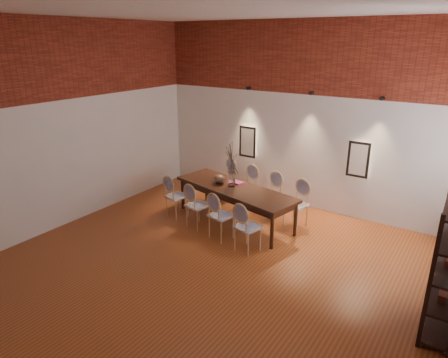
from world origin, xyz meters
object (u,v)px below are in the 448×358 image
Objects in this scene: chair_near_b at (198,205)px; chair_far_d at (296,205)px; dining_table at (235,204)px; chair_near_a at (177,196)px; chair_near_d at (248,227)px; chair_near_c at (221,215)px; book at (237,182)px; chair_far_a at (225,180)px; chair_far_c at (270,196)px; bowl at (219,179)px; vase at (232,179)px; chair_far_b at (246,187)px.

chair_near_b and chair_far_d have the same top height.
chair_near_a is at bearing -144.82° from dining_table.
chair_near_d is 1.43m from chair_far_d.
book is (-0.30, 1.02, 0.30)m from chair_near_c.
chair_far_a is at bearing 115.31° from chair_near_b.
chair_far_c is 1.00× the size of chair_far_d.
dining_table is at bearing 35.18° from chair_far_d.
dining_table is 1.24m from chair_far_d.
book is (-0.11, 0.25, 0.39)m from dining_table.
vase is at bearing -2.81° from bowl.
vase is (-1.23, -0.48, 0.43)m from chair_far_d.
dining_table is 2.87× the size of chair_near_c.
chair_near_a is (-1.14, -0.50, 0.09)m from dining_table.
chair_far_b is (-1.04, 1.67, 0.00)m from chair_near_d.
chair_near_c is (0.66, -0.14, 0.00)m from chair_near_b.
chair_far_c and chair_far_d have the same top height.
chair_near_c is at bearing 180.00° from chair_near_d.
chair_near_a and chair_far_d have the same top height.
vase is 0.27m from book.
chair_near_c is 1.10m from book.
chair_far_c is at bearing 46.60° from chair_near_a.
chair_far_b is at bearing 115.31° from dining_table.
chair_far_a and chair_far_d have the same top height.
chair_near_c and chair_near_d have the same top height.
chair_far_a and chair_far_b have the same top height.
chair_far_a is 0.68m from chair_far_b.
vase reaches higher than chair_far_c.
chair_far_a is 1.00× the size of chair_far_c.
vase is (0.38, 0.65, 0.43)m from chair_near_b.
chair_near_b is 3.92× the size of bowl.
dining_table is at bearing -65.23° from book.
chair_near_d and chair_far_d have the same top height.
chair_near_a is 2.03m from chair_near_d.
chair_far_b reaches higher than bowl.
chair_near_c is 0.68m from chair_near_d.
chair_near_b is (0.66, -0.14, 0.00)m from chair_near_a.
chair_near_c is at bearing -70.47° from vase.
chair_far_d reaches higher than dining_table.
vase is at bearing 142.15° from chair_far_a.
chair_far_d is at bearing 11.19° from book.
chair_far_b is 0.68m from chair_far_c.
chair_far_b is (0.66, -0.14, 0.00)m from chair_far_a.
chair_near_d is 1.00× the size of chair_far_a.
chair_far_a is (0.29, 1.40, 0.00)m from chair_near_a.
dining_table is 0.80m from chair_far_c.
chair_near_b is 3.13× the size of vase.
chair_far_b and chair_far_d have the same top height.
bowl is at bearing 96.74° from chair_near_b.
chair_near_a is 3.13× the size of vase.
chair_near_c and chair_far_d have the same top height.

